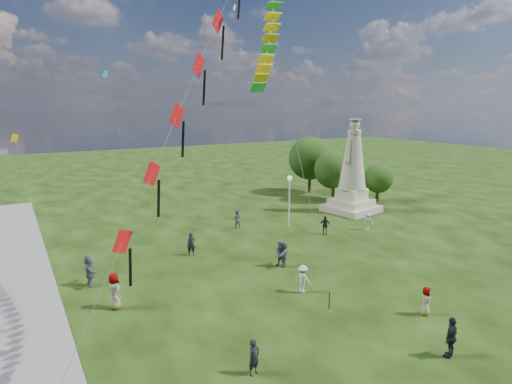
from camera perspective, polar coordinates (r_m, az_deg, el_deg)
statue at (r=42.91m, az=12.73°, el=1.90°), size 5.18×5.18×9.09m
lamppost at (r=36.69m, az=4.48°, el=0.25°), size 0.42×0.42×4.52m
tree_row at (r=49.61m, az=9.30°, el=3.68°), size 7.60×11.82×6.75m
person_0 at (r=18.00m, az=-0.28°, el=-21.17°), size 0.61×0.48×1.48m
person_1 at (r=28.21m, az=3.32°, el=-8.26°), size 0.84×1.01×1.79m
person_2 at (r=24.78m, az=6.26°, el=-11.44°), size 0.95×1.17×1.61m
person_3 at (r=20.63m, az=24.58°, el=-17.20°), size 1.17×0.82×1.81m
person_4 at (r=23.84m, az=21.70°, el=-13.37°), size 0.86×0.78×1.49m
person_5 at (r=27.21m, az=-21.29°, el=-9.69°), size 0.85×1.82×1.92m
person_6 at (r=30.63m, az=-8.62°, el=-6.88°), size 0.68×0.52×1.65m
person_7 at (r=36.72m, az=-2.60°, el=-3.64°), size 0.92×0.75×1.63m
person_8 at (r=37.41m, az=14.69°, el=-3.80°), size 1.03×1.08×1.53m
person_9 at (r=35.44m, az=9.16°, el=-4.39°), size 1.03×0.90×1.57m
person_10 at (r=23.96m, az=-18.38°, el=-12.41°), size 0.79×1.06×1.94m
person_11 at (r=28.36m, az=3.71°, el=-8.22°), size 1.54×1.68×1.73m
red_kite_train at (r=19.05m, az=-7.84°, el=15.36°), size 12.59×9.35×18.90m
small_kites at (r=39.92m, az=-6.83°, el=16.63°), size 27.87×19.98×28.09m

